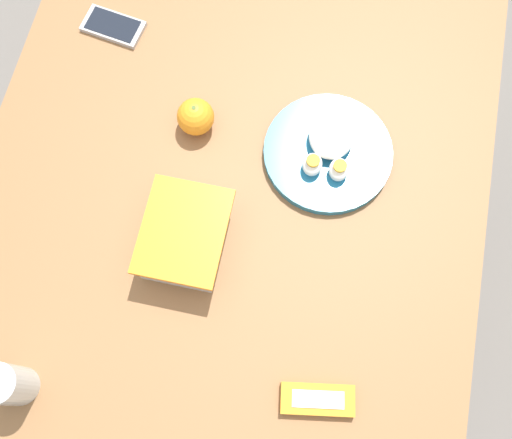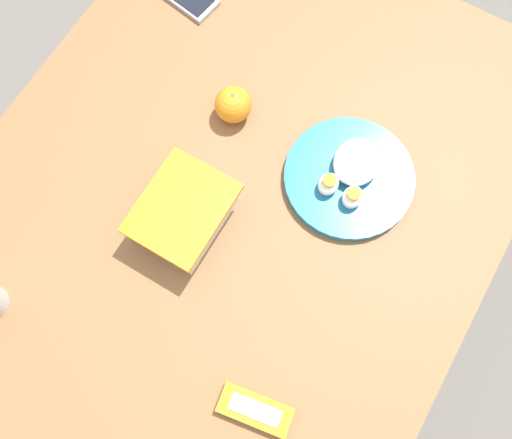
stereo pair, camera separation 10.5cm
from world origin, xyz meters
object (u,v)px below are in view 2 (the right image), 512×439
Objects in this scene: orange_fruit at (233,105)px; candy_bar at (255,410)px; food_container at (184,215)px; rice_plate at (350,175)px.

orange_fruit is 0.55m from candy_bar.
candy_bar is (-0.22, -0.27, -0.02)m from food_container.
rice_plate is at bearing -44.25° from food_container.
rice_plate is 0.44m from candy_bar.
food_container is 0.31m from rice_plate.
food_container is 1.40× the size of candy_bar.
food_container reaches higher than rice_plate.
candy_bar is at bearing -172.42° from rice_plate.
orange_fruit is 0.55× the size of candy_bar.
candy_bar is (-0.45, -0.31, -0.03)m from orange_fruit.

